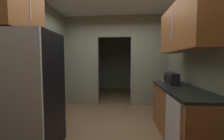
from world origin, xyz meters
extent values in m
plane|color=brown|center=(0.00, 0.00, 0.00)|extent=(20.00, 20.00, 0.00)
cube|color=gray|center=(-1.04, 1.77, 1.36)|extent=(1.01, 0.12, 2.72)
cube|color=gray|center=(1.01, 1.77, 1.36)|extent=(1.08, 0.12, 2.72)
cube|color=gray|center=(-0.03, 1.77, 2.40)|extent=(1.00, 0.12, 0.64)
cube|color=gray|center=(0.00, 4.34, 1.36)|extent=(3.09, 0.10, 2.72)
cube|color=gray|center=(-1.50, 3.05, 1.36)|extent=(0.10, 2.57, 2.72)
cube|color=gray|center=(1.50, 3.05, 1.36)|extent=(0.10, 2.57, 2.72)
cube|color=gray|center=(-1.60, -0.37, 1.36)|extent=(0.10, 4.27, 2.72)
cube|color=gray|center=(1.60, -0.37, 1.36)|extent=(0.10, 4.27, 2.72)
cube|color=black|center=(-1.15, -0.50, 0.90)|extent=(0.76, 0.66, 1.79)
cube|color=#B7BABC|center=(-1.15, -0.85, 0.90)|extent=(0.76, 0.03, 1.79)
cube|color=brown|center=(1.24, -0.07, 0.43)|extent=(0.58, 1.67, 0.87)
cube|color=black|center=(1.24, -0.07, 0.89)|extent=(0.62, 1.67, 0.04)
cylinder|color=#B7BABC|center=(0.93, -0.44, 0.48)|extent=(0.01, 0.01, 0.22)
cylinder|color=#B7BABC|center=(0.93, 0.29, 0.48)|extent=(0.01, 0.01, 0.22)
cube|color=#B7BABC|center=(0.94, -0.54, 0.42)|extent=(0.02, 0.56, 0.85)
cube|color=brown|center=(1.24, -0.07, 1.92)|extent=(0.34, 1.50, 0.79)
cylinder|color=#B7BABC|center=(1.05, -0.07, 1.92)|extent=(0.01, 0.01, 0.48)
cube|color=brown|center=(-1.37, -0.42, 2.26)|extent=(0.34, 0.83, 0.88)
cylinder|color=#B7BABC|center=(-1.18, -0.42, 2.26)|extent=(0.01, 0.01, 0.53)
cube|color=black|center=(1.21, 0.34, 1.02)|extent=(0.16, 0.43, 0.22)
cylinder|color=#262626|center=(1.21, 0.34, 1.14)|extent=(0.02, 0.30, 0.02)
cylinder|color=black|center=(1.12, 0.21, 1.02)|extent=(0.01, 0.15, 0.15)
cylinder|color=black|center=(1.12, 0.47, 1.02)|extent=(0.01, 0.15, 0.15)
cube|color=beige|center=(1.20, 0.68, 0.92)|extent=(0.14, 0.16, 0.03)
cube|color=black|center=(1.20, 0.67, 0.94)|extent=(0.12, 0.15, 0.02)
cube|color=#388C47|center=(1.21, 0.67, 0.96)|extent=(0.12, 0.13, 0.02)
camera|label=1|loc=(0.24, -2.48, 1.37)|focal=22.15mm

